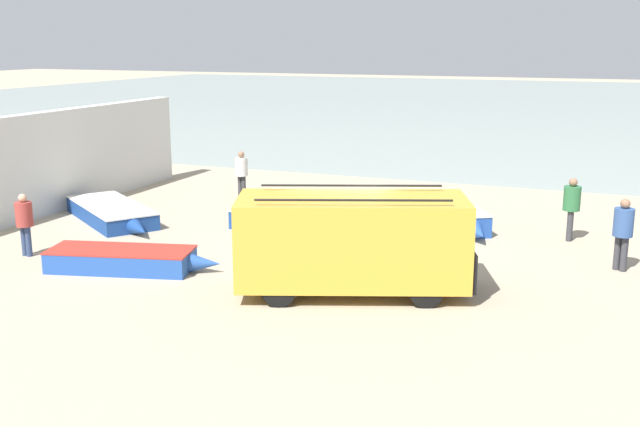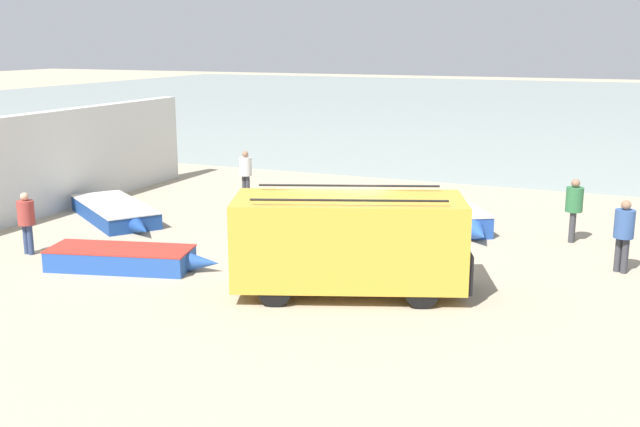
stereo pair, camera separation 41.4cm
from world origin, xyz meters
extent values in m
plane|color=tan|center=(0.00, 0.00, 0.00)|extent=(200.00, 200.00, 0.00)
cube|color=#99A89E|center=(0.00, 52.00, 0.00)|extent=(120.00, 80.00, 0.01)
cube|color=silver|center=(-11.05, 1.00, 1.66)|extent=(0.50, 15.83, 3.32)
cube|color=gold|center=(0.87, -1.94, 1.24)|extent=(5.47, 3.73, 1.91)
cube|color=black|center=(3.29, -1.02, 0.71)|extent=(0.77, 1.82, 0.86)
cube|color=#1E232D|center=(3.21, -1.05, 1.81)|extent=(0.70, 1.72, 0.61)
cylinder|color=black|center=(2.02, -0.53, 0.37)|extent=(0.77, 0.47, 0.74)
cylinder|color=black|center=(2.66, -2.23, 0.37)|extent=(0.77, 0.47, 0.74)
cylinder|color=black|center=(-0.92, -1.65, 0.37)|extent=(0.77, 0.47, 0.74)
cylinder|color=black|center=(-0.27, -3.34, 0.37)|extent=(0.77, 0.47, 0.74)
cylinder|color=black|center=(0.59, -1.18, 2.31)|extent=(3.90, 1.52, 0.05)
cylinder|color=black|center=(1.16, -2.69, 2.31)|extent=(3.90, 1.52, 0.05)
cube|color=navy|center=(-3.80, 4.06, 0.27)|extent=(1.83, 3.77, 0.53)
cone|color=navy|center=(-3.67, 1.82, 0.27)|extent=(0.55, 0.84, 0.51)
cube|color=silver|center=(-3.80, 4.06, 0.47)|extent=(1.50, 0.29, 0.05)
cube|color=silver|center=(-3.80, 4.06, 0.55)|extent=(1.85, 3.80, 0.04)
cube|color=navy|center=(-8.50, 1.80, 0.24)|extent=(4.34, 3.70, 0.48)
cone|color=navy|center=(-6.42, 0.36, 0.24)|extent=(1.01, 0.89, 0.45)
cube|color=silver|center=(-8.50, 1.80, 0.41)|extent=(1.02, 1.34, 0.05)
cube|color=silver|center=(-8.50, 1.80, 0.50)|extent=(4.38, 3.74, 0.04)
cube|color=#234CA3|center=(1.51, 5.40, 0.31)|extent=(3.11, 4.03, 0.62)
cone|color=#234CA3|center=(2.77, 3.33, 0.31)|extent=(0.96, 1.05, 0.59)
cube|color=silver|center=(1.51, 5.40, 0.55)|extent=(1.06, 0.75, 0.05)
cube|color=silver|center=(1.51, 5.40, 0.64)|extent=(3.14, 4.07, 0.04)
cube|color=#234CA3|center=(-5.01, -2.43, 0.25)|extent=(3.72, 2.09, 0.49)
cone|color=#234CA3|center=(-2.93, -1.89, 0.25)|extent=(0.87, 0.65, 0.47)
cube|color=#B22D23|center=(-5.01, -2.43, 0.43)|extent=(0.48, 1.17, 0.05)
cube|color=#B22D23|center=(-5.01, -2.43, 0.51)|extent=(3.76, 2.11, 0.04)
cylinder|color=#38383D|center=(6.42, 2.15, 0.44)|extent=(0.16, 0.16, 0.88)
cylinder|color=#38383D|center=(6.57, 2.06, 0.44)|extent=(0.16, 0.16, 0.88)
cylinder|color=#335189|center=(6.50, 2.11, 1.23)|extent=(0.48, 0.48, 0.70)
sphere|color=#8C664C|center=(6.50, 2.11, 1.69)|extent=(0.24, 0.24, 0.24)
cylinder|color=#38383D|center=(5.14, 4.73, 0.44)|extent=(0.16, 0.16, 0.87)
cylinder|color=#38383D|center=(5.14, 4.55, 0.44)|extent=(0.16, 0.16, 0.87)
cylinder|color=#2D6B3D|center=(5.14, 4.64, 1.22)|extent=(0.47, 0.47, 0.69)
sphere|color=#8C664C|center=(5.14, 4.64, 1.69)|extent=(0.24, 0.24, 0.24)
cylinder|color=#38383D|center=(-6.12, 6.30, 0.41)|extent=(0.16, 0.16, 0.83)
cylinder|color=#38383D|center=(-6.29, 6.34, 0.41)|extent=(0.16, 0.16, 0.83)
cylinder|color=silver|center=(-6.20, 6.32, 1.16)|extent=(0.45, 0.45, 0.66)
sphere|color=#8C664C|center=(-6.20, 6.32, 1.60)|extent=(0.22, 0.22, 0.22)
cylinder|color=navy|center=(-8.00, -2.34, 0.41)|extent=(0.15, 0.15, 0.81)
cylinder|color=navy|center=(-8.16, -2.31, 0.41)|extent=(0.15, 0.15, 0.81)
cylinder|color=#993833|center=(-8.08, -2.32, 1.13)|extent=(0.44, 0.44, 0.64)
sphere|color=tan|center=(-8.08, -2.32, 1.57)|extent=(0.22, 0.22, 0.22)
camera|label=1|loc=(6.16, -17.13, 5.58)|focal=42.00mm
camera|label=2|loc=(6.54, -16.97, 5.58)|focal=42.00mm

